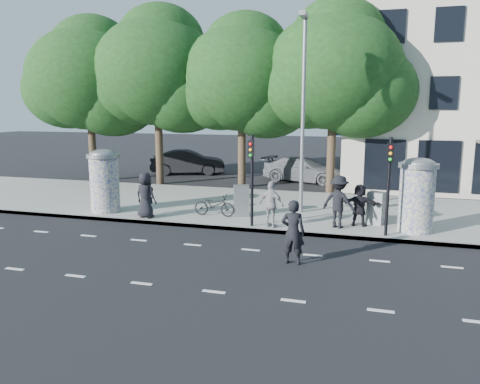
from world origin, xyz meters
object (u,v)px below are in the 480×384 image
(ped_f, at_px, (360,205))
(cabinet_left, at_px, (241,201))
(man_road, at_px, (293,232))
(car_mid, at_px, (188,162))
(ped_d, at_px, (339,202))
(car_right, at_px, (304,170))
(ad_column_left, at_px, (104,179))
(bicycle, at_px, (214,205))
(street_lamp, at_px, (303,100))
(traffic_pole_near, at_px, (252,171))
(ad_column_right, at_px, (417,193))
(ped_e, at_px, (271,204))
(traffic_pole_far, at_px, (389,176))
(ped_b, at_px, (147,195))
(cabinet_right, at_px, (376,208))
(ped_a, at_px, (145,195))

(ped_f, distance_m, cabinet_left, 4.68)
(man_road, xyz_separation_m, car_mid, (-9.97, 16.28, -0.14))
(ped_d, relative_size, car_right, 0.38)
(ad_column_left, bearing_deg, ped_f, 2.64)
(man_road, distance_m, cabinet_left, 5.64)
(bicycle, relative_size, cabinet_left, 1.36)
(street_lamp, bearing_deg, traffic_pole_near, -116.23)
(ped_d, relative_size, bicycle, 1.13)
(ad_column_right, height_order, car_mid, ad_column_right)
(ped_e, distance_m, man_road, 3.65)
(traffic_pole_far, relative_size, ped_b, 1.95)
(ad_column_right, height_order, man_road, ad_column_right)
(ad_column_right, bearing_deg, ped_e, -170.46)
(ped_d, xyz_separation_m, cabinet_right, (1.33, 0.92, -0.35))
(ped_e, bearing_deg, traffic_pole_near, 24.23)
(traffic_pole_near, relative_size, street_lamp, 0.42)
(traffic_pole_far, relative_size, cabinet_left, 2.68)
(traffic_pole_far, xyz_separation_m, car_mid, (-12.65, 12.95, -1.41))
(ped_b, bearing_deg, ped_d, -165.97)
(ped_e, xyz_separation_m, man_road, (1.38, -3.38, -0.06))
(cabinet_left, bearing_deg, traffic_pole_far, -34.78)
(ad_column_right, height_order, ped_f, ad_column_right)
(bicycle, bearing_deg, ped_a, 113.39)
(traffic_pole_near, bearing_deg, ad_column_left, 173.89)
(ped_f, bearing_deg, cabinet_left, 6.05)
(ped_b, relative_size, ped_f, 1.10)
(ad_column_left, distance_m, man_road, 9.62)
(traffic_pole_near, height_order, car_right, traffic_pole_near)
(ad_column_right, distance_m, ped_a, 10.26)
(car_mid, xyz_separation_m, car_right, (8.04, -1.01, -0.08))
(cabinet_left, distance_m, cabinet_right, 5.27)
(traffic_pole_far, xyz_separation_m, ped_f, (-0.95, 1.19, -1.29))
(traffic_pole_far, distance_m, cabinet_right, 2.21)
(cabinet_right, bearing_deg, cabinet_left, -157.22)
(man_road, bearing_deg, street_lamp, -82.12)
(ped_e, xyz_separation_m, car_mid, (-8.59, 12.90, -0.20))
(ped_a, height_order, car_right, ped_a)
(traffic_pole_near, xyz_separation_m, cabinet_left, (-0.82, 1.48, -1.45))
(ad_column_left, xyz_separation_m, traffic_pole_far, (11.40, -0.71, 0.69))
(bicycle, bearing_deg, traffic_pole_far, -99.02)
(ad_column_right, distance_m, traffic_pole_near, 5.91)
(ped_a, relative_size, ped_f, 1.15)
(traffic_pole_near, relative_size, cabinet_right, 2.74)
(traffic_pole_far, xyz_separation_m, ped_a, (-9.22, 0.15, -1.17))
(ped_f, xyz_separation_m, car_mid, (-11.70, 11.76, -0.13))
(street_lamp, height_order, cabinet_right, street_lamp)
(traffic_pole_far, height_order, bicycle, traffic_pole_far)
(cabinet_right, bearing_deg, bicycle, -154.84)
(cabinet_right, bearing_deg, traffic_pole_far, -56.56)
(street_lamp, bearing_deg, ped_b, -158.17)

